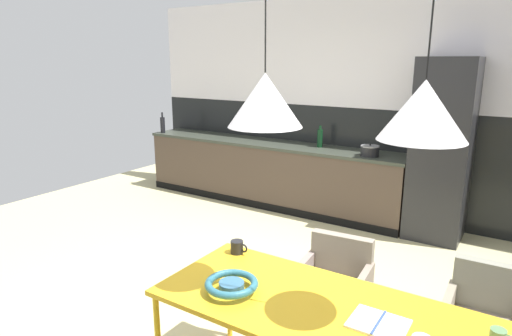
# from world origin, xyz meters

# --- Properties ---
(ground_plane) EXTENTS (8.94, 8.94, 0.00)m
(ground_plane) POSITION_xyz_m (0.00, 0.00, 0.00)
(ground_plane) COLOR #C2BA87
(back_wall_splashback_dark) EXTENTS (6.88, 0.12, 1.41)m
(back_wall_splashback_dark) POSITION_xyz_m (0.00, 2.79, 0.70)
(back_wall_splashback_dark) COLOR black
(back_wall_splashback_dark) RESTS_ON ground
(back_wall_panel_upper) EXTENTS (6.88, 0.12, 1.41)m
(back_wall_panel_upper) POSITION_xyz_m (0.00, 2.79, 2.11)
(back_wall_panel_upper) COLOR white
(back_wall_panel_upper) RESTS_ON back_wall_splashback_dark
(kitchen_counter) EXTENTS (3.92, 0.63, 0.89)m
(kitchen_counter) POSITION_xyz_m (-1.35, 2.43, 0.44)
(kitchen_counter) COLOR #48392E
(kitchen_counter) RESTS_ON ground
(refrigerator_column) EXTENTS (0.61, 0.60, 2.05)m
(refrigerator_column) POSITION_xyz_m (0.92, 2.43, 1.02)
(refrigerator_column) COLOR #232326
(refrigerator_column) RESTS_ON ground
(dining_table) EXTENTS (1.92, 0.80, 0.73)m
(dining_table) POSITION_xyz_m (0.96, -0.77, 0.69)
(dining_table) COLOR gold
(dining_table) RESTS_ON ground
(armchair_near_window) EXTENTS (0.52, 0.51, 0.76)m
(armchair_near_window) POSITION_xyz_m (0.69, 0.01, 0.51)
(armchair_near_window) COLOR gray
(armchair_near_window) RESTS_ON ground
(armchair_facing_counter) EXTENTS (0.50, 0.48, 0.77)m
(armchair_facing_counter) POSITION_xyz_m (1.67, 0.09, 0.50)
(armchair_facing_counter) COLOR gray
(armchair_facing_counter) RESTS_ON ground
(fruit_bowl) EXTENTS (0.31, 0.31, 0.07)m
(fruit_bowl) POSITION_xyz_m (0.43, -0.90, 0.77)
(fruit_bowl) COLOR #33607F
(fruit_bowl) RESTS_ON dining_table
(open_book) EXTENTS (0.28, 0.23, 0.02)m
(open_book) POSITION_xyz_m (1.23, -0.76, 0.73)
(open_book) COLOR white
(open_book) RESTS_ON dining_table
(mug_wide_latte) EXTENTS (0.13, 0.09, 0.09)m
(mug_wide_latte) POSITION_xyz_m (0.16, -0.47, 0.77)
(mug_wide_latte) COLOR black
(mug_wide_latte) RESTS_ON dining_table
(cooking_pot) EXTENTS (0.22, 0.22, 0.15)m
(cooking_pot) POSITION_xyz_m (0.14, 2.32, 0.95)
(cooking_pot) COLOR black
(cooking_pot) RESTS_ON kitchen_counter
(bottle_wine_green) EXTENTS (0.07, 0.07, 0.32)m
(bottle_wine_green) POSITION_xyz_m (-3.18, 2.23, 1.02)
(bottle_wine_green) COLOR black
(bottle_wine_green) RESTS_ON kitchen_counter
(bottle_spice_small) EXTENTS (0.07, 0.07, 0.29)m
(bottle_spice_small) POSITION_xyz_m (-0.60, 2.50, 1.01)
(bottle_spice_small) COLOR #0F3319
(bottle_spice_small) RESTS_ON kitchen_counter
(pendant_lamp_over_table_near) EXTENTS (0.39, 0.39, 1.09)m
(pendant_lamp_over_table_near) POSITION_xyz_m (0.58, -0.79, 1.81)
(pendant_lamp_over_table_near) COLOR black
(pendant_lamp_over_table_far) EXTENTS (0.38, 0.38, 1.10)m
(pendant_lamp_over_table_far) POSITION_xyz_m (1.35, -0.73, 1.80)
(pendant_lamp_over_table_far) COLOR black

